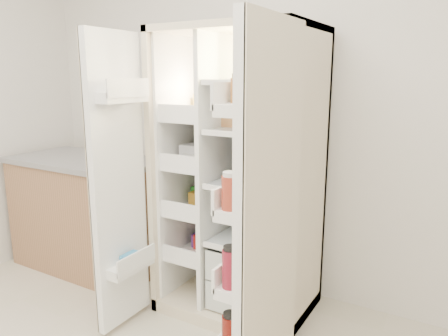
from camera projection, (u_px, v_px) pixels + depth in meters
The scene contains 5 objects.
wall_back at pixel (268, 100), 2.91m from camera, with size 4.00×0.02×2.70m, color white.
refrigerator at pixel (245, 198), 2.75m from camera, with size 0.92×0.70×1.80m.
freezer_door at pixel (119, 185), 2.46m from camera, with size 0.15×0.40×1.72m.
fridge_door at pixel (265, 222), 1.90m from camera, with size 0.17×0.58×1.72m.
kitchen_counter at pixel (89, 213), 3.38m from camera, with size 1.23×0.65×0.89m.
Camera 1 is at (1.23, -0.69, 1.51)m, focal length 34.00 mm.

